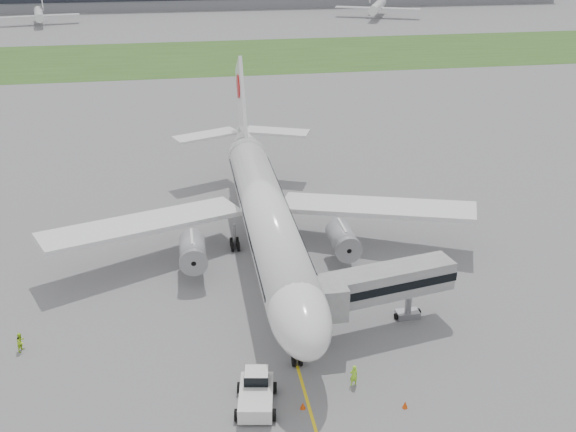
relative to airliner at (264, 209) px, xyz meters
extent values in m
plane|color=gray|center=(0.00, -4.87, -5.66)|extent=(600.00, 600.00, 0.00)
cube|color=#2F521E|center=(0.00, 115.13, -5.65)|extent=(600.00, 50.00, 0.02)
cylinder|color=white|center=(0.00, -0.87, -0.06)|extent=(5.00, 38.00, 5.00)
ellipsoid|color=white|center=(0.00, -20.37, -0.06)|extent=(5.00, 11.00, 5.00)
cube|color=black|center=(0.00, -21.37, 0.84)|extent=(3.20, 1.54, 1.14)
cone|color=white|center=(0.00, 21.13, 0.74)|extent=(5.00, 10.53, 6.16)
cube|color=white|center=(-13.00, 1.13, -1.26)|extent=(22.13, 13.52, 1.70)
cube|color=white|center=(13.00, 1.13, -1.26)|extent=(22.13, 13.52, 1.70)
cylinder|color=gray|center=(-8.00, -3.37, -2.66)|extent=(2.70, 5.20, 2.70)
cylinder|color=gray|center=(8.00, -3.37, -2.66)|extent=(2.70, 5.20, 2.70)
cube|color=white|center=(0.00, 22.63, 5.84)|extent=(0.45, 10.90, 12.76)
cylinder|color=red|center=(0.00, 23.63, 7.84)|extent=(0.60, 3.20, 3.20)
cube|color=white|center=(-5.00, 23.63, 1.14)|extent=(9.54, 6.34, 0.35)
cube|color=white|center=(5.00, 23.63, 1.14)|extent=(9.54, 6.34, 0.35)
cylinder|color=#949499|center=(0.00, -19.87, -4.11)|extent=(0.24, 0.24, 3.10)
cylinder|color=black|center=(-3.20, 2.13, -5.11)|extent=(1.40, 1.10, 1.10)
cylinder|color=black|center=(3.20, 2.13, -5.11)|extent=(1.40, 1.10, 1.10)
cube|color=silver|center=(-4.00, -24.21, -4.84)|extent=(3.30, 4.98, 1.23)
cube|color=silver|center=(-3.79, -23.00, -3.82)|extent=(2.09, 1.93, 1.03)
cube|color=black|center=(-3.79, -23.00, -3.76)|extent=(2.15, 1.99, 0.87)
cylinder|color=black|center=(-5.11, -22.47, -5.20)|extent=(0.51, 0.97, 0.92)
cylinder|color=black|center=(-2.38, -22.93, -5.20)|extent=(0.51, 0.97, 0.92)
cylinder|color=black|center=(-5.62, -25.50, -5.20)|extent=(0.51, 0.97, 0.92)
cylinder|color=black|center=(-2.89, -25.96, -5.20)|extent=(0.51, 0.97, 0.92)
cube|color=#9E9EA0|center=(9.04, -15.41, -0.99)|extent=(12.86, 4.99, 2.70)
cube|color=black|center=(9.04, -15.41, -0.99)|extent=(13.05, 5.11, 0.81)
cube|color=#9E9EA0|center=(3.47, -17.38, -0.99)|extent=(2.34, 3.05, 3.05)
cylinder|color=#949499|center=(11.61, -14.47, -3.95)|extent=(0.63, 0.63, 3.41)
cube|color=#949499|center=(11.61, -14.47, -5.35)|extent=(2.35, 1.64, 0.63)
cylinder|color=black|center=(10.46, -14.69, -5.35)|extent=(0.38, 0.67, 0.63)
cylinder|color=black|center=(12.76, -14.25, -5.35)|extent=(0.38, 0.67, 0.63)
cone|color=#D8460B|center=(-0.50, -25.13, -5.36)|extent=(0.44, 0.44, 0.60)
cone|color=#D8460B|center=(7.28, -26.36, -5.36)|extent=(0.44, 0.44, 0.61)
imported|color=#9DF028|center=(4.05, -23.07, -4.71)|extent=(0.75, 0.55, 1.89)
imported|color=#AFE225|center=(-23.28, -13.81, -4.77)|extent=(0.97, 1.07, 1.79)
camera|label=1|loc=(-8.06, -62.90, 28.60)|focal=40.00mm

